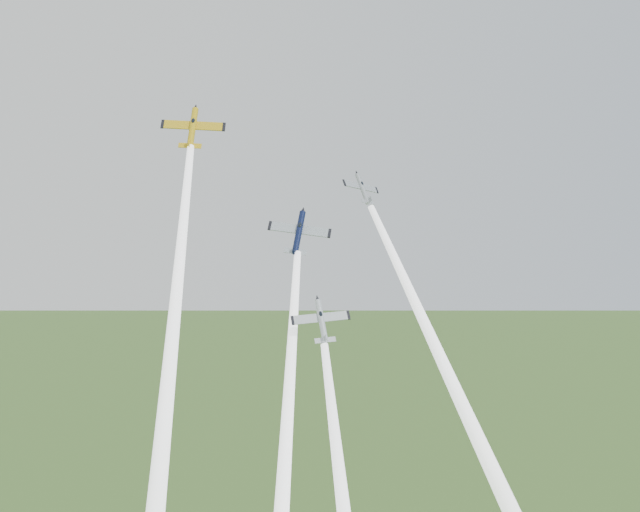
{
  "coord_description": "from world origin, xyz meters",
  "views": [
    {
      "loc": [
        -32.93,
        -105.34,
        94.8
      ],
      "look_at": [
        0.0,
        -6.0,
        92.0
      ],
      "focal_mm": 45.0,
      "sensor_mm": 36.0,
      "label": 1
    }
  ],
  "objects_px": {
    "plane_navy": "(299,232)",
    "plane_silver_right": "(362,189)",
    "plane_silver_low": "(322,321)",
    "plane_yellow": "(193,128)"
  },
  "relations": [
    {
      "from": "plane_silver_low",
      "to": "plane_silver_right",
      "type": "bearing_deg",
      "value": 61.53
    },
    {
      "from": "plane_silver_low",
      "to": "plane_yellow",
      "type": "bearing_deg",
      "value": 138.86
    },
    {
      "from": "plane_yellow",
      "to": "plane_navy",
      "type": "xyz_separation_m",
      "value": [
        13.62,
        -4.15,
        -14.0
      ]
    },
    {
      "from": "plane_navy",
      "to": "plane_silver_low",
      "type": "height_order",
      "value": "plane_navy"
    },
    {
      "from": "plane_yellow",
      "to": "plane_navy",
      "type": "distance_m",
      "value": 19.97
    },
    {
      "from": "plane_silver_low",
      "to": "plane_navy",
      "type": "bearing_deg",
      "value": 95.49
    },
    {
      "from": "plane_navy",
      "to": "plane_silver_right",
      "type": "distance_m",
      "value": 13.7
    },
    {
      "from": "plane_silver_right",
      "to": "plane_silver_low",
      "type": "bearing_deg",
      "value": -147.16
    },
    {
      "from": "plane_silver_right",
      "to": "plane_yellow",
      "type": "bearing_deg",
      "value": 160.6
    },
    {
      "from": "plane_yellow",
      "to": "plane_silver_low",
      "type": "distance_m",
      "value": 31.92
    }
  ]
}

